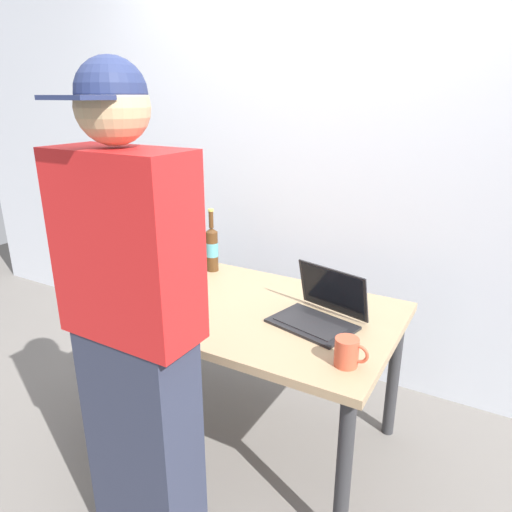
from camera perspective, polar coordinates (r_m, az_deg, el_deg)
ground_plane at (r=2.51m, az=-1.50°, el=-20.73°), size 8.00×8.00×0.00m
desk at (r=2.16m, az=-1.64°, el=-7.93°), size 1.38×0.84×0.70m
laptop at (r=1.98m, az=7.84°, el=-6.64°), size 0.39×0.35×0.22m
beer_bottle_brown at (r=2.60m, az=-7.71°, el=1.37°), size 0.07×0.07×0.30m
beer_bottle_dark at (r=2.51m, az=-5.41°, el=1.00°), size 0.07×0.07×0.34m
beer_bottle_amber at (r=2.61m, az=-9.35°, el=1.10°), size 0.06×0.06×0.30m
person_figure at (r=1.58m, az=-14.67°, el=-9.36°), size 0.45×0.29×1.71m
coffee_mug at (r=1.70m, az=11.13°, el=-11.49°), size 0.12×0.09×0.10m
back_wall at (r=2.69m, az=7.60°, el=12.37°), size 6.00×0.10×2.60m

